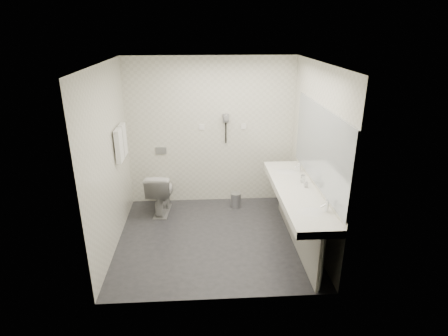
{
  "coord_description": "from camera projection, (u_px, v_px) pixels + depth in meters",
  "views": [
    {
      "loc": [
        -0.15,
        -4.69,
        2.94
      ],
      "look_at": [
        0.15,
        0.15,
        1.05
      ],
      "focal_mm": 29.51,
      "sensor_mm": 36.0,
      "label": 1
    }
  ],
  "objects": [
    {
      "name": "faucet_far",
      "position": [
        299.0,
        167.0,
        5.6
      ],
      "size": [
        0.04,
        0.04,
        0.15
      ],
      "primitive_type": "cylinder",
      "color": "silver",
      "rests_on": "vanity_counter"
    },
    {
      "name": "vanity_post_far",
      "position": [
        283.0,
        189.0,
        6.15
      ],
      "size": [
        0.06,
        0.06,
        0.75
      ],
      "primitive_type": "cylinder",
      "color": "silver",
      "rests_on": "floor"
    },
    {
      "name": "floor",
      "position": [
        215.0,
        238.0,
        5.44
      ],
      "size": [
        2.8,
        2.8,
        0.0
      ],
      "primitive_type": "plane",
      "color": "#29292E",
      "rests_on": "ground"
    },
    {
      "name": "glass_left",
      "position": [
        303.0,
        179.0,
        5.2
      ],
      "size": [
        0.08,
        0.08,
        0.11
      ],
      "primitive_type": "cylinder",
      "rotation": [
        0.0,
        0.0,
        0.31
      ],
      "color": "silver",
      "rests_on": "vanity_counter"
    },
    {
      "name": "dryer_cradle",
      "position": [
        226.0,
        118.0,
        6.09
      ],
      "size": [
        0.1,
        0.04,
        0.14
      ],
      "primitive_type": "cube",
      "color": "gray",
      "rests_on": "wall_back"
    },
    {
      "name": "wall_front",
      "position": [
        218.0,
        201.0,
        3.78
      ],
      "size": [
        2.8,
        0.0,
        2.8
      ],
      "primitive_type": "plane",
      "rotation": [
        -1.57,
        0.0,
        0.0
      ],
      "color": "silver",
      "rests_on": "floor"
    },
    {
      "name": "basin_far",
      "position": [
        286.0,
        173.0,
        5.62
      ],
      "size": [
        0.4,
        0.31,
        0.05
      ],
      "primitive_type": "ellipsoid",
      "color": "white",
      "rests_on": "vanity_counter"
    },
    {
      "name": "toilet",
      "position": [
        161.0,
        192.0,
        6.09
      ],
      "size": [
        0.46,
        0.74,
        0.72
      ],
      "primitive_type": "imported",
      "rotation": [
        0.0,
        0.0,
        3.05
      ],
      "color": "white",
      "rests_on": "floor"
    },
    {
      "name": "switch_plate_a",
      "position": [
        202.0,
        127.0,
        6.14
      ],
      "size": [
        0.09,
        0.02,
        0.09
      ],
      "primitive_type": "cube",
      "color": "white",
      "rests_on": "wall_back"
    },
    {
      "name": "vanity_counter",
      "position": [
        297.0,
        193.0,
        5.03
      ],
      "size": [
        0.55,
        2.2,
        0.1
      ],
      "primitive_type": "cube",
      "color": "white",
      "rests_on": "floor"
    },
    {
      "name": "bin_lid",
      "position": [
        236.0,
        194.0,
        6.28
      ],
      "size": [
        0.17,
        0.17,
        0.02
      ],
      "primitive_type": "cylinder",
      "color": "#B2B5BA",
      "rests_on": "pedal_bin"
    },
    {
      "name": "towel_far",
      "position": [
        123.0,
        140.0,
        5.52
      ],
      "size": [
        0.07,
        0.24,
        0.48
      ],
      "primitive_type": "cube",
      "color": "white",
      "rests_on": "towel_rail"
    },
    {
      "name": "mirror",
      "position": [
        320.0,
        147.0,
        4.81
      ],
      "size": [
        0.02,
        2.2,
        1.05
      ],
      "primitive_type": "cube",
      "color": "#B2BCC6",
      "rests_on": "wall_right"
    },
    {
      "name": "vanity_post_near",
      "position": [
        321.0,
        265.0,
        4.22
      ],
      "size": [
        0.06,
        0.06,
        0.75
      ],
      "primitive_type": "cylinder",
      "color": "silver",
      "rests_on": "floor"
    },
    {
      "name": "switch_plate_b",
      "position": [
        244.0,
        126.0,
        6.18
      ],
      "size": [
        0.09,
        0.02,
        0.09
      ],
      "primitive_type": "cube",
      "color": "white",
      "rests_on": "wall_back"
    },
    {
      "name": "towel_near",
      "position": [
        119.0,
        146.0,
        5.26
      ],
      "size": [
        0.07,
        0.24,
        0.48
      ],
      "primitive_type": "cube",
      "color": "white",
      "rests_on": "towel_rail"
    },
    {
      "name": "pedal_bin",
      "position": [
        236.0,
        200.0,
        6.33
      ],
      "size": [
        0.18,
        0.18,
        0.24
      ],
      "primitive_type": "cylinder",
      "rotation": [
        0.0,
        0.0,
        0.01
      ],
      "color": "#B2B5BA",
      "rests_on": "floor"
    },
    {
      "name": "wall_right",
      "position": [
        315.0,
        156.0,
        5.07
      ],
      "size": [
        0.0,
        2.6,
        2.6
      ],
      "primitive_type": "plane",
      "rotation": [
        1.57,
        0.0,
        -1.57
      ],
      "color": "silver",
      "rests_on": "floor"
    },
    {
      "name": "vanity_panel",
      "position": [
        296.0,
        220.0,
        5.18
      ],
      "size": [
        0.03,
        2.15,
        0.75
      ],
      "primitive_type": "cube",
      "color": "gray",
      "rests_on": "floor"
    },
    {
      "name": "dryer_barrel",
      "position": [
        226.0,
        117.0,
        6.01
      ],
      "size": [
        0.08,
        0.14,
        0.08
      ],
      "primitive_type": "cylinder",
      "rotation": [
        1.57,
        0.0,
        0.0
      ],
      "color": "gray",
      "rests_on": "dryer_cradle"
    },
    {
      "name": "wall_back",
      "position": [
        211.0,
        132.0,
        6.19
      ],
      "size": [
        2.8,
        0.0,
        2.8
      ],
      "primitive_type": "plane",
      "rotation": [
        1.57,
        0.0,
        0.0
      ],
      "color": "silver",
      "rests_on": "floor"
    },
    {
      "name": "basin_near",
      "position": [
        310.0,
        213.0,
        4.41
      ],
      "size": [
        0.4,
        0.31,
        0.05
      ],
      "primitive_type": "ellipsoid",
      "color": "white",
      "rests_on": "vanity_counter"
    },
    {
      "name": "ceiling",
      "position": [
        213.0,
        63.0,
        4.53
      ],
      "size": [
        2.8,
        2.8,
        0.0
      ],
      "primitive_type": "plane",
      "rotation": [
        3.14,
        0.0,
        0.0
      ],
      "color": "white",
      "rests_on": "wall_back"
    },
    {
      "name": "soap_bottle_a",
      "position": [
        306.0,
        184.0,
        5.05
      ],
      "size": [
        0.05,
        0.05,
        0.11
      ],
      "primitive_type": "imported",
      "rotation": [
        0.0,
        0.0,
        -0.06
      ],
      "color": "beige",
      "rests_on": "vanity_counter"
    },
    {
      "name": "towel_rail",
      "position": [
        119.0,
        128.0,
        5.31
      ],
      "size": [
        0.02,
        0.62,
        0.02
      ],
      "primitive_type": "cylinder",
      "rotation": [
        1.57,
        0.0,
        0.0
      ],
      "color": "silver",
      "rests_on": "wall_left"
    },
    {
      "name": "dryer_cord",
      "position": [
        226.0,
        133.0,
        6.17
      ],
      "size": [
        0.02,
        0.02,
        0.35
      ],
      "primitive_type": "cylinder",
      "color": "black",
      "rests_on": "dryer_cradle"
    },
    {
      "name": "flush_plate",
      "position": [
        161.0,
        151.0,
        6.24
      ],
      "size": [
        0.18,
        0.02,
        0.12
      ],
      "primitive_type": "cube",
      "color": "#B2B5BA",
      "rests_on": "wall_back"
    },
    {
      "name": "faucet_near",
      "position": [
        327.0,
        206.0,
        4.39
      ],
      "size": [
        0.04,
        0.04,
        0.15
      ],
      "primitive_type": "cylinder",
      "color": "silver",
      "rests_on": "vanity_counter"
    },
    {
      "name": "wall_left",
      "position": [
        109.0,
        161.0,
        4.9
      ],
      "size": [
        0.0,
        2.6,
        2.6
      ],
      "primitive_type": "plane",
      "rotation": [
        1.57,
        0.0,
        1.57
      ],
      "color": "silver",
      "rests_on": "floor"
    }
  ]
}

